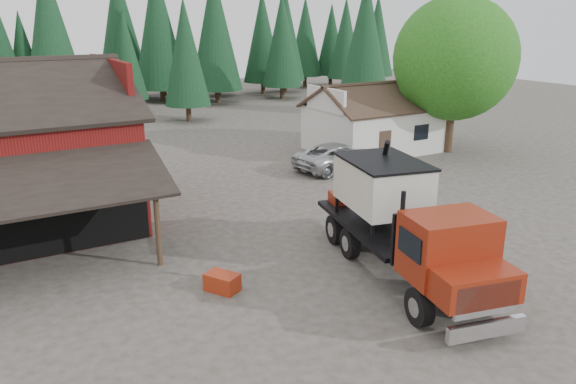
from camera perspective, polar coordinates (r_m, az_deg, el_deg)
ground at (r=21.94m, az=3.04°, el=-6.30°), size 120.00×120.00×0.00m
farmhouse at (r=38.94m, az=8.73°, el=6.65°), size 8.60×6.42×4.65m
deciduous_tree at (r=38.88m, az=16.62°, el=12.44°), size 8.00×8.00×10.20m
conifer_backdrop at (r=60.45m, az=-19.46°, el=8.07°), size 76.00×16.00×16.00m
near_pine_b at (r=49.87m, az=-10.37°, el=13.80°), size 3.96×3.96×10.40m
near_pine_c at (r=54.09m, az=7.85°, el=15.24°), size 4.84×4.84×12.40m
near_pine_d at (r=51.27m, az=-22.98°, el=14.53°), size 5.28×5.28×13.40m
feed_truck at (r=19.89m, az=11.63°, el=-2.80°), size 4.68×10.12×4.42m
silver_car at (r=33.83m, az=5.19°, el=3.65°), size 6.07×3.44×1.60m
equip_box at (r=19.18m, az=-6.71°, el=-9.08°), size 1.16×1.30×0.60m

